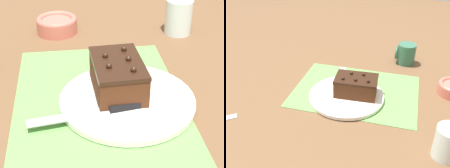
% 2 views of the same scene
% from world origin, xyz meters
% --- Properties ---
extents(ground_plane, '(3.00, 3.00, 0.00)m').
position_xyz_m(ground_plane, '(0.00, 0.00, 0.00)').
color(ground_plane, brown).
extents(placemat_woven, '(0.46, 0.34, 0.00)m').
position_xyz_m(placemat_woven, '(0.00, 0.00, 0.00)').
color(placemat_woven, '#609E4C').
rests_on(placemat_woven, ground_plane).
extents(cake_plate, '(0.27, 0.27, 0.01)m').
position_xyz_m(cake_plate, '(0.02, 0.06, 0.01)').
color(cake_plate, white).
rests_on(cake_plate, placemat_woven).
extents(chocolate_cake, '(0.15, 0.11, 0.08)m').
position_xyz_m(chocolate_cake, '(-0.01, 0.04, 0.05)').
color(chocolate_cake, '#472614').
rests_on(chocolate_cake, cake_plate).
extents(serving_knife, '(0.06, 0.23, 0.01)m').
position_xyz_m(serving_knife, '(0.06, 0.01, 0.02)').
color(serving_knife, black).
rests_on(serving_knife, cake_plate).
extents(drinking_glass, '(0.07, 0.07, 0.10)m').
position_xyz_m(drinking_glass, '(-0.30, 0.25, 0.05)').
color(drinking_glass, silver).
rests_on(drinking_glass, ground_plane).
extents(small_bowl, '(0.11, 0.11, 0.04)m').
position_xyz_m(small_bowl, '(-0.35, -0.08, 0.02)').
color(small_bowl, '#C66656').
rests_on(small_bowl, ground_plane).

